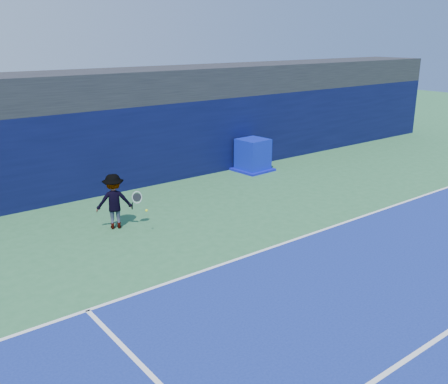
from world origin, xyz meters
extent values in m
plane|color=#306C3E|center=(0.00, 0.00, 0.00)|extent=(80.00, 80.00, 0.00)
cube|color=white|center=(0.00, 3.00, 0.01)|extent=(24.00, 0.10, 0.01)
cube|color=white|center=(0.00, -2.00, 0.01)|extent=(24.00, 0.10, 0.01)
cube|color=black|center=(0.00, 11.50, 3.60)|extent=(36.00, 3.00, 1.20)
cube|color=black|center=(0.00, 10.50, 1.50)|extent=(36.00, 1.00, 3.00)
cube|color=#0C19AA|center=(5.06, 9.34, 0.67)|extent=(1.19, 1.19, 1.34)
cube|color=#0C0DAE|center=(5.06, 9.34, 0.04)|extent=(1.48, 1.48, 0.09)
imported|color=white|center=(-2.42, 6.91, 0.82)|extent=(1.21, 0.97, 1.64)
cylinder|color=black|center=(-1.97, 6.66, 0.65)|extent=(0.08, 0.14, 0.26)
torus|color=silver|center=(-1.83, 6.61, 0.90)|extent=(0.30, 0.17, 0.29)
cylinder|color=black|center=(-1.83, 6.61, 0.90)|extent=(0.25, 0.13, 0.25)
sphere|color=yellow|center=(-1.92, 5.92, 0.71)|extent=(0.07, 0.07, 0.07)
camera|label=1|loc=(-8.35, -5.90, 5.44)|focal=40.00mm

